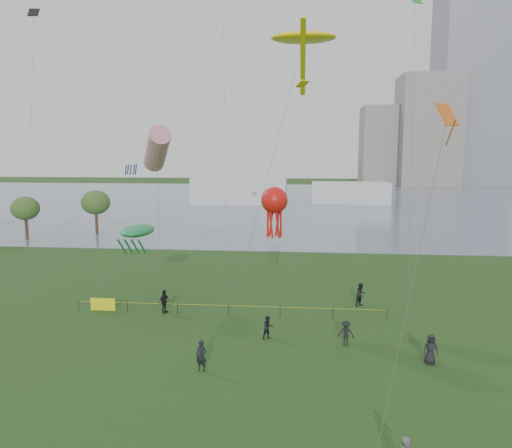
{
  "coord_description": "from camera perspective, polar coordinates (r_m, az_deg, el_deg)",
  "views": [
    {
      "loc": [
        2.93,
        -20.89,
        12.65
      ],
      "look_at": [
        0.0,
        10.0,
        8.0
      ],
      "focal_mm": 35.0,
      "sensor_mm": 36.0,
      "label": 1
    }
  ],
  "objects": [
    {
      "name": "kite_octopus",
      "position": [
        38.31,
        2.12,
        2.6
      ],
      "size": [
        4.15,
        6.07,
        9.82
      ],
      "rotation": [
        0.0,
        0.0,
        -0.19
      ],
      "color": "#3F3F42"
    },
    {
      "name": "spectator_f",
      "position": [
        29.8,
        -6.25,
        -14.74
      ],
      "size": [
        0.73,
        0.56,
        1.8
      ],
      "primitive_type": "imported",
      "rotation": [
        0.0,
        0.0,
        -0.21
      ],
      "color": "black",
      "rests_on": "ground_plane"
    },
    {
      "name": "trees",
      "position": [
        79.9,
        -26.73,
        2.51
      ],
      "size": [
        23.19,
        10.11,
        8.61
      ],
      "color": "#39231A",
      "rests_on": "ground_plane"
    },
    {
      "name": "spectator_c",
      "position": [
        39.94,
        -10.45,
        -8.7
      ],
      "size": [
        0.84,
        1.17,
        1.85
      ],
      "primitive_type": "imported",
      "rotation": [
        0.0,
        0.0,
        1.17
      ],
      "color": "black",
      "rests_on": "ground_plane"
    },
    {
      "name": "tower",
      "position": [
        203.49,
        23.85,
        21.29
      ],
      "size": [
        24.0,
        24.0,
        120.0
      ],
      "primitive_type": "cube",
      "color": "slate",
      "rests_on": "ground_plane"
    },
    {
      "name": "lake",
      "position": [
        121.58,
        4.02,
        2.55
      ],
      "size": [
        400.0,
        120.0,
        0.08
      ],
      "primitive_type": "cube",
      "color": "slate",
      "rests_on": "ground_plane"
    },
    {
      "name": "fence",
      "position": [
        40.32,
        -11.94,
        -9.12
      ],
      "size": [
        24.07,
        0.07,
        1.05
      ],
      "color": "black",
      "rests_on": "ground_plane"
    },
    {
      "name": "kite_windsock",
      "position": [
        41.43,
        -11.27,
        8.37
      ],
      "size": [
        4.21,
        6.89,
        14.54
      ],
      "rotation": [
        0.0,
        0.0,
        0.09
      ],
      "color": "#3F3F42"
    },
    {
      "name": "small_kites",
      "position": [
        40.67,
        2.38,
        23.81
      ],
      "size": [
        36.97,
        11.8,
        9.07
      ],
      "color": "black"
    },
    {
      "name": "kite_delta",
      "position": [
        29.26,
        20.78,
        10.13
      ],
      "size": [
        6.55,
        14.4,
        15.18
      ],
      "rotation": [
        0.0,
        0.0,
        0.28
      ],
      "color": "#3F3F42"
    },
    {
      "name": "kite_creature",
      "position": [
        42.13,
        -13.38,
        -0.78
      ],
      "size": [
        4.38,
        8.53,
        6.48
      ],
      "rotation": [
        0.0,
        0.0,
        0.23
      ],
      "color": "#3F3F42"
    },
    {
      "name": "pavilion_left",
      "position": [
        117.24,
        -1.92,
        3.8
      ],
      "size": [
        22.0,
        8.0,
        6.0
      ],
      "primitive_type": "cube",
      "color": "silver",
      "rests_on": "ground_plane"
    },
    {
      "name": "kite_stingray",
      "position": [
        41.49,
        5.44,
        20.37
      ],
      "size": [
        7.66,
        10.07,
        21.67
      ],
      "rotation": [
        0.0,
        0.0,
        0.02
      ],
      "color": "#3F3F42"
    },
    {
      "name": "spectator_g",
      "position": [
        41.87,
        11.91,
        -7.89
      ],
      "size": [
        1.17,
        1.15,
        1.9
      ],
      "primitive_type": "imported",
      "rotation": [
        0.0,
        0.0,
        0.74
      ],
      "color": "black",
      "rests_on": "ground_plane"
    },
    {
      "name": "spectator_d",
      "position": [
        32.25,
        19.33,
        -13.33
      ],
      "size": [
        0.94,
        0.66,
        1.81
      ],
      "primitive_type": "imported",
      "rotation": [
        0.0,
        0.0,
        0.1
      ],
      "color": "black",
      "rests_on": "ground_plane"
    },
    {
      "name": "spectator_a",
      "position": [
        34.23,
        1.38,
        -11.75
      ],
      "size": [
        0.97,
        0.92,
        1.58
      ],
      "primitive_type": "imported",
      "rotation": [
        0.0,
        0.0,
        0.57
      ],
      "color": "black",
      "rests_on": "ground_plane"
    },
    {
      "name": "spectator_b",
      "position": [
        33.63,
        10.23,
        -12.18
      ],
      "size": [
        1.16,
        0.77,
        1.68
      ],
      "primitive_type": "imported",
      "rotation": [
        0.0,
        0.0,
        -0.14
      ],
      "color": "black",
      "rests_on": "ground_plane"
    },
    {
      "name": "building_low",
      "position": [
        191.11,
        14.34,
        8.67
      ],
      "size": [
        16.0,
        18.0,
        28.0
      ],
      "primitive_type": "cube",
      "color": "slate",
      "rests_on": "ground_plane"
    },
    {
      "name": "ground_plane",
      "position": [
        24.6,
        -2.38,
        -22.44
      ],
      "size": [
        400.0,
        400.0,
        0.0
      ],
      "primitive_type": "plane",
      "color": "#153310"
    },
    {
      "name": "building_mid",
      "position": [
        187.99,
        18.96,
        10.01
      ],
      "size": [
        20.0,
        20.0,
        38.0
      ],
      "primitive_type": "cube",
      "color": "slate",
      "rests_on": "ground_plane"
    },
    {
      "name": "pavilion_right",
      "position": [
        119.83,
        10.72,
        3.52
      ],
      "size": [
        18.0,
        7.0,
        5.0
      ],
      "primitive_type": "cube",
      "color": "silver",
      "rests_on": "ground_plane"
    }
  ]
}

